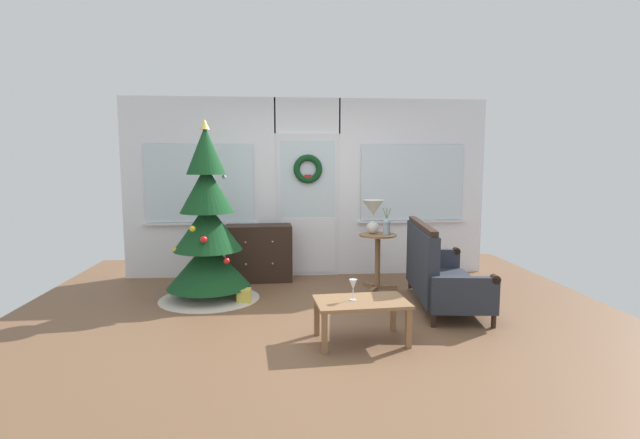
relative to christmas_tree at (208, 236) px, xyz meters
The scene contains 11 objects.
ground_plane 1.75m from the christmas_tree, 36.44° to the right, with size 6.76×6.76×0.00m, color brown.
back_wall_with_door 1.78m from the christmas_tree, 42.19° to the left, with size 5.20×0.19×2.55m.
christmas_tree is the anchor object (origin of this frame).
dresser_cabinet 1.09m from the christmas_tree, 56.39° to the left, with size 0.92×0.47×0.78m.
settee_sofa 2.74m from the christmas_tree, 10.71° to the right, with size 0.88×1.67×0.96m.
side_table 2.16m from the christmas_tree, ahead, with size 0.50×0.48×0.72m.
table_lamp 2.10m from the christmas_tree, ahead, with size 0.28×0.28×0.44m.
flower_vase 2.24m from the christmas_tree, ahead, with size 0.11×0.10×0.35m.
coffee_table 2.26m from the christmas_tree, 43.82° to the right, with size 0.88×0.58×0.39m.
wine_glass 2.17m from the christmas_tree, 44.95° to the right, with size 0.08×0.08×0.20m.
gift_box 0.84m from the christmas_tree, 25.62° to the right, with size 0.16×0.15×0.16m, color #D8C64C.
Camera 1 is at (-0.40, -4.81, 1.65)m, focal length 26.83 mm.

